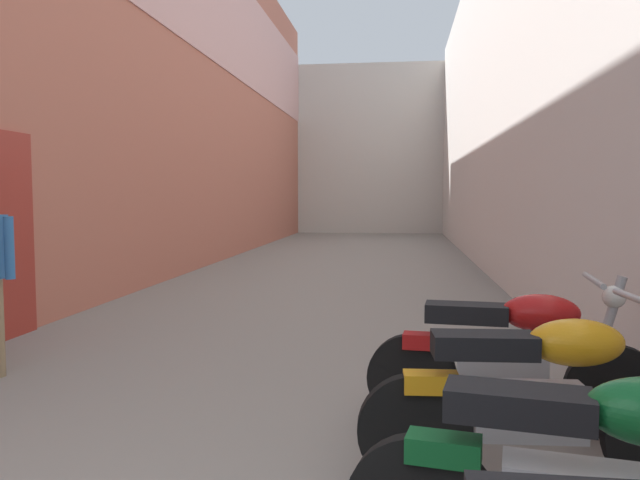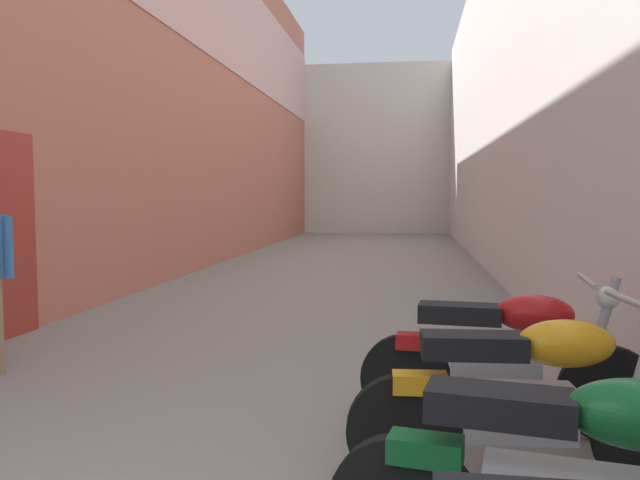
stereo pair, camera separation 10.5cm
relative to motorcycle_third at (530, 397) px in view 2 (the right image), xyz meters
name	(u,v)px [view 2 (the right image)]	position (x,y,z in m)	size (l,w,h in m)	color
ground_plane	(331,283)	(-1.96, 7.35, -0.50)	(40.53, 40.53, 0.00)	gray
building_left	(195,74)	(-5.05, 9.31, 3.53)	(0.45, 24.53, 7.99)	#B76651
building_right	(502,89)	(1.14, 9.35, 3.08)	(0.45, 24.53, 7.16)	silver
building_far_end	(378,150)	(-1.96, 22.62, 2.87)	(8.79, 2.00, 6.74)	beige
motorcycle_third	(530,397)	(0.00, 0.00, 0.00)	(1.85, 0.58, 1.04)	black
motorcycle_fourth	(505,356)	(0.00, 0.82, 0.00)	(1.85, 0.58, 1.04)	black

